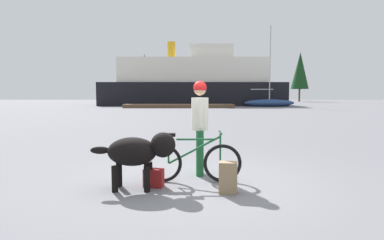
# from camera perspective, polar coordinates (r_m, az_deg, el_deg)

# --- Properties ---
(ground_plane) EXTENTS (160.00, 160.00, 0.00)m
(ground_plane) POSITION_cam_1_polar(r_m,az_deg,el_deg) (5.61, 0.96, -11.20)
(ground_plane) COLOR slate
(bicycle) EXTENTS (1.71, 0.44, 0.89)m
(bicycle) POSITION_cam_1_polar(r_m,az_deg,el_deg) (5.56, -0.14, -7.45)
(bicycle) COLOR black
(bicycle) RESTS_ON ground_plane
(person_cyclist) EXTENTS (0.32, 0.53, 1.78)m
(person_cyclist) POSITION_cam_1_polar(r_m,az_deg,el_deg) (5.97, 1.33, 0.34)
(person_cyclist) COLOR #19592D
(person_cyclist) RESTS_ON ground_plane
(dog) EXTENTS (1.37, 0.54, 0.93)m
(dog) POSITION_cam_1_polar(r_m,az_deg,el_deg) (5.19, -9.61, -5.59)
(dog) COLOR black
(dog) RESTS_ON ground_plane
(backpack) EXTENTS (0.31, 0.24, 0.49)m
(backpack) POSITION_cam_1_polar(r_m,az_deg,el_deg) (5.02, 6.42, -10.24)
(backpack) COLOR #8C7251
(backpack) RESTS_ON ground_plane
(handbag_pannier) EXTENTS (0.35, 0.23, 0.30)m
(handbag_pannier) POSITION_cam_1_polar(r_m,az_deg,el_deg) (5.38, -6.99, -10.27)
(handbag_pannier) COLOR maroon
(handbag_pannier) RESTS_ON ground_plane
(dock_pier) EXTENTS (12.17, 2.76, 0.40)m
(dock_pier) POSITION_cam_1_polar(r_m,az_deg,el_deg) (35.71, -2.44, 2.55)
(dock_pier) COLOR brown
(dock_pier) RESTS_ON ground_plane
(ferry_boat) EXTENTS (24.13, 8.57, 8.62)m
(ferry_boat) POSITION_cam_1_polar(r_m,az_deg,el_deg) (44.02, 0.14, 6.63)
(ferry_boat) COLOR black
(ferry_boat) RESTS_ON ground_plane
(sailboat_moored) EXTENTS (6.10, 1.71, 9.72)m
(sailboat_moored) POSITION_cam_1_polar(r_m,az_deg,el_deg) (39.80, 13.61, 3.14)
(sailboat_moored) COLOR navy
(sailboat_moored) RESTS_ON ground_plane
(pine_tree_far_left) EXTENTS (3.42, 3.42, 9.39)m
(pine_tree_far_left) POSITION_cam_1_polar(r_m,az_deg,el_deg) (64.53, -8.62, 8.51)
(pine_tree_far_left) COLOR #4C331E
(pine_tree_far_left) RESTS_ON ground_plane
(pine_tree_center) EXTENTS (3.83, 3.83, 9.45)m
(pine_tree_center) POSITION_cam_1_polar(r_m,az_deg,el_deg) (62.92, -0.40, 9.02)
(pine_tree_center) COLOR #4C331E
(pine_tree_center) RESTS_ON ground_plane
(pine_tree_far_right) EXTENTS (3.50, 3.50, 9.83)m
(pine_tree_far_right) POSITION_cam_1_polar(r_m,az_deg,el_deg) (67.66, 18.73, 8.38)
(pine_tree_far_right) COLOR #4C331E
(pine_tree_far_right) RESTS_ON ground_plane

